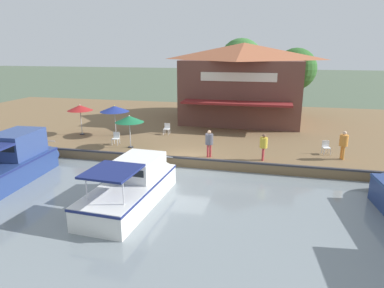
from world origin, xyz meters
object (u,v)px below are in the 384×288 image
at_px(waterfront_restaurant, 243,81).
at_px(tree_downstream_bank, 294,70).
at_px(patio_umbrella_near_quay_edge, 129,119).
at_px(cafe_chair_beside_entrance, 326,147).
at_px(patio_umbrella_mid_patio_right, 80,108).
at_px(mooring_post, 5,139).
at_px(cafe_chair_back_row_seat, 116,138).
at_px(person_mid_patio, 209,140).
at_px(patio_umbrella_far_corner, 114,109).
at_px(person_at_quay_edge, 264,144).
at_px(tree_upstream_bank, 239,62).
at_px(cafe_chair_facing_river, 167,128).
at_px(motorboat_second_along, 17,161).
at_px(motorboat_distant_upstream, 137,184).
at_px(person_near_entrance, 344,142).

bearing_deg(waterfront_restaurant, tree_downstream_bank, 122.51).
xyz_separation_m(patio_umbrella_near_quay_edge, cafe_chair_beside_entrance, (-1.47, 12.60, -1.48)).
relative_size(waterfront_restaurant, patio_umbrella_mid_patio_right, 4.68).
bearing_deg(patio_umbrella_near_quay_edge, mooring_post, -81.69).
distance_m(waterfront_restaurant, cafe_chair_back_row_seat, 13.84).
bearing_deg(patio_umbrella_near_quay_edge, person_mid_patio, 81.06).
height_order(patio_umbrella_far_corner, person_at_quay_edge, patio_umbrella_far_corner).
distance_m(person_mid_patio, mooring_post, 14.38).
height_order(waterfront_restaurant, patio_umbrella_far_corner, waterfront_restaurant).
xyz_separation_m(patio_umbrella_near_quay_edge, person_at_quay_edge, (0.73, 8.78, -0.95)).
bearing_deg(tree_upstream_bank, cafe_chair_facing_river, -20.05).
bearing_deg(motorboat_second_along, motorboat_distant_upstream, 81.75).
bearing_deg(cafe_chair_facing_river, person_near_entrance, 73.57).
bearing_deg(motorboat_second_along, tree_downstream_bank, 142.17).
xyz_separation_m(patio_umbrella_mid_patio_right, motorboat_second_along, (7.85, 0.61, -1.68)).
xyz_separation_m(cafe_chair_beside_entrance, cafe_chair_back_row_seat, (0.95, -13.89, 0.00)).
xyz_separation_m(cafe_chair_back_row_seat, person_at_quay_edge, (1.25, 10.08, 0.52)).
distance_m(patio_umbrella_mid_patio_right, person_at_quay_edge, 14.31).
height_order(waterfront_restaurant, cafe_chair_facing_river, waterfront_restaurant).
height_order(mooring_post, tree_downstream_bank, tree_downstream_bank).
xyz_separation_m(patio_umbrella_near_quay_edge, tree_downstream_bank, (-14.59, 10.97, 2.47)).
bearing_deg(person_near_entrance, waterfront_restaurant, -147.52).
distance_m(tree_downstream_bank, tree_upstream_bank, 5.63).
xyz_separation_m(person_mid_patio, mooring_post, (0.42, -14.36, -0.66)).
relative_size(waterfront_restaurant, patio_umbrella_near_quay_edge, 4.96).
height_order(patio_umbrella_far_corner, person_mid_patio, patio_umbrella_far_corner).
relative_size(motorboat_distant_upstream, tree_downstream_bank, 1.11).
bearing_deg(tree_upstream_bank, motorboat_distant_upstream, -6.32).
xyz_separation_m(patio_umbrella_far_corner, cafe_chair_back_row_seat, (2.27, 1.10, -1.61)).
height_order(cafe_chair_beside_entrance, mooring_post, cafe_chair_beside_entrance).
relative_size(cafe_chair_beside_entrance, motorboat_distant_upstream, 0.12).
bearing_deg(mooring_post, waterfront_restaurant, 130.47).
height_order(cafe_chair_beside_entrance, person_near_entrance, person_near_entrance).
xyz_separation_m(person_at_quay_edge, motorboat_distant_upstream, (5.70, -5.72, -0.78)).
bearing_deg(tree_upstream_bank, person_at_quay_edge, 11.16).
xyz_separation_m(cafe_chair_facing_river, tree_downstream_bank, (-10.46, 9.71, 3.94)).
bearing_deg(patio_umbrella_mid_patio_right, person_near_entrance, 83.93).
height_order(person_mid_patio, motorboat_distant_upstream, person_mid_patio).
bearing_deg(waterfront_restaurant, cafe_chair_facing_river, -34.08).
bearing_deg(tree_downstream_bank, cafe_chair_back_row_seat, -41.08).
bearing_deg(cafe_chair_beside_entrance, mooring_post, -82.65).
xyz_separation_m(patio_umbrella_near_quay_edge, cafe_chair_back_row_seat, (-0.52, -1.30, -1.48)).
height_order(patio_umbrella_mid_patio_right, person_mid_patio, patio_umbrella_mid_patio_right).
distance_m(patio_umbrella_near_quay_edge, cafe_chair_beside_entrance, 12.77).
bearing_deg(cafe_chair_beside_entrance, patio_umbrella_near_quay_edge, -83.33).
bearing_deg(tree_downstream_bank, mooring_post, -51.25).
bearing_deg(person_near_entrance, patio_umbrella_mid_patio_right, -96.07).
relative_size(patio_umbrella_near_quay_edge, mooring_post, 2.81).
relative_size(cafe_chair_facing_river, cafe_chair_beside_entrance, 1.00).
bearing_deg(patio_umbrella_far_corner, waterfront_restaurant, 135.37).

